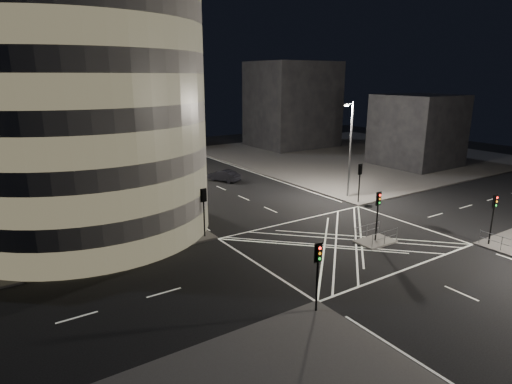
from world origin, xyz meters
TOP-DOWN VIEW (x-y plane):
  - ground at (0.00, 0.00)m, footprint 120.00×120.00m
  - sidewalk_far_right at (29.00, 27.00)m, footprint 42.00×42.00m
  - central_island at (2.00, -1.50)m, footprint 3.00×2.00m
  - office_tower_curved at (-20.74, 18.74)m, footprint 30.00×29.00m
  - building_right_far at (26.00, 40.00)m, footprint 14.00×12.00m
  - building_right_near at (30.00, 16.00)m, footprint 10.00×10.00m
  - building_far_end at (-4.00, 58.00)m, footprint 18.00×8.00m
  - tree_a at (-10.50, 9.00)m, footprint 4.28×4.28m
  - tree_b at (-10.50, 15.00)m, footprint 4.37×4.37m
  - tree_c at (-10.50, 21.00)m, footprint 4.29×4.29m
  - tree_d at (-10.50, 27.00)m, footprint 4.37×4.37m
  - tree_e at (-10.50, 33.00)m, footprint 3.55×3.55m
  - traffic_signal_fl at (-8.80, 6.80)m, footprint 0.55×0.22m
  - traffic_signal_nl at (-8.80, -6.80)m, footprint 0.55×0.22m
  - traffic_signal_fr at (8.80, 6.80)m, footprint 0.55×0.22m
  - traffic_signal_nr at (8.80, -6.80)m, footprint 0.55×0.22m
  - traffic_signal_island at (2.00, -1.50)m, footprint 0.55×0.22m
  - street_lamp_left_near at (-9.44, 12.00)m, footprint 1.25×0.25m
  - street_lamp_left_far at (-9.44, 30.00)m, footprint 1.25×0.25m
  - street_lamp_right_far at (9.44, 9.00)m, footprint 1.25×0.25m
  - railing_island_south at (2.00, -2.40)m, footprint 2.80×0.06m
  - railing_island_north at (2.00, -0.60)m, footprint 2.80×0.06m
  - sedan at (1.97, 22.83)m, footprint 3.07×4.52m

SIDE VIEW (x-z plane):
  - ground at x=0.00m, z-range 0.00..0.00m
  - sidewalk_far_right at x=29.00m, z-range 0.00..0.15m
  - central_island at x=2.00m, z-range 0.00..0.15m
  - railing_island_south at x=2.00m, z-range 0.15..1.25m
  - railing_island_north at x=2.00m, z-range 0.15..1.25m
  - sedan at x=1.97m, z-range 0.00..1.41m
  - traffic_signal_fl at x=-8.80m, z-range 0.91..4.91m
  - traffic_signal_nl at x=-8.80m, z-range 0.91..4.91m
  - traffic_signal_fr at x=8.80m, z-range 0.91..4.91m
  - traffic_signal_nr at x=8.80m, z-range 0.91..4.91m
  - traffic_signal_island at x=2.00m, z-range 0.91..4.91m
  - tree_e at x=-10.50m, z-range 1.13..7.20m
  - tree_a at x=-10.50m, z-range 1.10..7.96m
  - tree_c at x=-10.50m, z-range 1.26..8.43m
  - tree_d at x=-10.50m, z-range 1.30..8.65m
  - building_right_near at x=30.00m, z-range 0.15..10.15m
  - tree_b at x=-10.50m, z-range 1.43..9.03m
  - street_lamp_left_near at x=-9.44m, z-range 0.54..10.54m
  - street_lamp_left_far at x=-9.44m, z-range 0.54..10.54m
  - street_lamp_right_far at x=9.44m, z-range 0.54..10.54m
  - building_right_far at x=26.00m, z-range 0.15..15.15m
  - building_far_end at x=-4.00m, z-range 0.00..18.00m
  - office_tower_curved at x=-20.74m, z-range -0.95..26.25m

